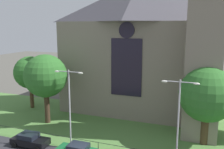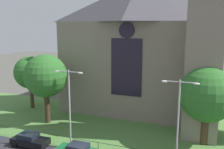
{
  "view_description": "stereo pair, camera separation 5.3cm",
  "coord_description": "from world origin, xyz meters",
  "px_view_note": "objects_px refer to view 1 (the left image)",
  "views": [
    {
      "loc": [
        10.88,
        -20.29,
        13.33
      ],
      "look_at": [
        0.32,
        8.0,
        7.48
      ],
      "focal_mm": 40.16,
      "sensor_mm": 36.0,
      "label": 1
    },
    {
      "loc": [
        10.93,
        -20.27,
        13.33
      ],
      "look_at": [
        0.32,
        8.0,
        7.48
      ],
      "focal_mm": 40.16,
      "sensor_mm": 36.0,
      "label": 2
    }
  ],
  "objects_px": {
    "tree_left_far": "(30,73)",
    "streetlamp_near": "(69,100)",
    "parked_car_black": "(30,140)",
    "streetlamp_far": "(179,113)",
    "church_building": "(142,46)",
    "tree_left_near": "(46,76)",
    "tree_right_near": "(207,95)"
  },
  "relations": [
    {
      "from": "streetlamp_far",
      "to": "parked_car_black",
      "type": "relative_size",
      "value": 2.02
    },
    {
      "from": "church_building",
      "to": "tree_left_near",
      "type": "bearing_deg",
      "value": -137.23
    },
    {
      "from": "tree_left_far",
      "to": "streetlamp_near",
      "type": "xyz_separation_m",
      "value": [
        13.09,
        -10.12,
        -0.35
      ]
    },
    {
      "from": "tree_right_near",
      "to": "streetlamp_near",
      "type": "distance_m",
      "value": 15.2
    },
    {
      "from": "tree_left_near",
      "to": "streetlamp_near",
      "type": "distance_m",
      "value": 8.73
    },
    {
      "from": "streetlamp_near",
      "to": "tree_right_near",
      "type": "bearing_deg",
      "value": 24.09
    },
    {
      "from": "tree_right_near",
      "to": "streetlamp_far",
      "type": "bearing_deg",
      "value": -111.41
    },
    {
      "from": "church_building",
      "to": "tree_left_near",
      "type": "distance_m",
      "value": 15.2
    },
    {
      "from": "tree_left_far",
      "to": "parked_car_black",
      "type": "height_order",
      "value": "tree_left_far"
    },
    {
      "from": "tree_right_near",
      "to": "streetlamp_near",
      "type": "bearing_deg",
      "value": -155.91
    },
    {
      "from": "tree_left_far",
      "to": "streetlamp_near",
      "type": "distance_m",
      "value": 16.54
    },
    {
      "from": "tree_left_near",
      "to": "streetlamp_far",
      "type": "height_order",
      "value": "tree_left_near"
    },
    {
      "from": "tree_left_far",
      "to": "streetlamp_far",
      "type": "distance_m",
      "value": 26.54
    },
    {
      "from": "tree_left_far",
      "to": "parked_car_black",
      "type": "distance_m",
      "value": 15.24
    },
    {
      "from": "church_building",
      "to": "tree_left_far",
      "type": "bearing_deg",
      "value": -162.82
    },
    {
      "from": "tree_left_near",
      "to": "tree_right_near",
      "type": "height_order",
      "value": "tree_left_near"
    },
    {
      "from": "tree_left_near",
      "to": "streetlamp_far",
      "type": "xyz_separation_m",
      "value": [
        18.23,
        -5.39,
        -1.19
      ]
    },
    {
      "from": "tree_left_near",
      "to": "streetlamp_near",
      "type": "relative_size",
      "value": 1.09
    },
    {
      "from": "parked_car_black",
      "to": "streetlamp_far",
      "type": "bearing_deg",
      "value": 3.0
    },
    {
      "from": "tree_left_far",
      "to": "parked_car_black",
      "type": "bearing_deg",
      "value": -53.09
    },
    {
      "from": "streetlamp_near",
      "to": "parked_car_black",
      "type": "distance_m",
      "value": 6.7
    },
    {
      "from": "tree_right_near",
      "to": "church_building",
      "type": "bearing_deg",
      "value": 136.85
    },
    {
      "from": "church_building",
      "to": "tree_right_near",
      "type": "height_order",
      "value": "church_building"
    },
    {
      "from": "church_building",
      "to": "tree_left_near",
      "type": "xyz_separation_m",
      "value": [
        -10.83,
        -10.02,
        -3.64
      ]
    },
    {
      "from": "tree_left_far",
      "to": "streetlamp_near",
      "type": "relative_size",
      "value": 0.97
    },
    {
      "from": "streetlamp_far",
      "to": "parked_car_black",
      "type": "bearing_deg",
      "value": -175.14
    },
    {
      "from": "streetlamp_far",
      "to": "parked_car_black",
      "type": "xyz_separation_m",
      "value": [
        -15.91,
        -1.35,
        -4.69
      ]
    },
    {
      "from": "church_building",
      "to": "streetlamp_near",
      "type": "xyz_separation_m",
      "value": [
        -4.05,
        -15.41,
        -4.72
      ]
    },
    {
      "from": "tree_left_far",
      "to": "tree_left_near",
      "type": "bearing_deg",
      "value": -36.84
    },
    {
      "from": "tree_left_far",
      "to": "streetlamp_far",
      "type": "height_order",
      "value": "streetlamp_far"
    },
    {
      "from": "streetlamp_far",
      "to": "church_building",
      "type": "bearing_deg",
      "value": 115.63
    },
    {
      "from": "tree_left_far",
      "to": "streetlamp_near",
      "type": "height_order",
      "value": "streetlamp_near"
    }
  ]
}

